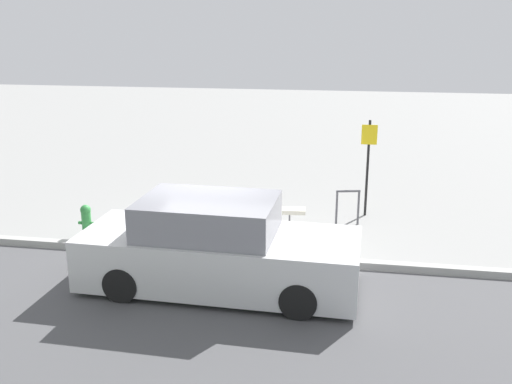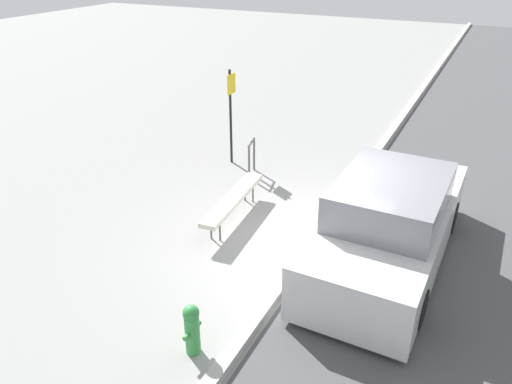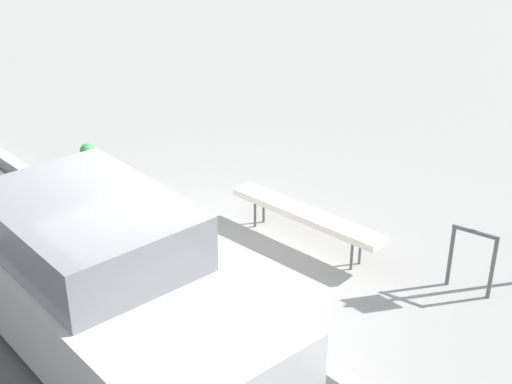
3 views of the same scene
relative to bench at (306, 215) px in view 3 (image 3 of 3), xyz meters
name	(u,v)px [view 3 (image 3 of 3)]	position (x,y,z in m)	size (l,w,h in m)	color
ground_plane	(179,278)	(-0.49, -1.73, -0.44)	(60.00, 60.00, 0.00)	gray
curb	(179,273)	(-0.49, -1.73, -0.38)	(60.00, 0.20, 0.13)	#A8A8A3
bench	(306,215)	(0.00, 0.00, 0.00)	(2.35, 0.52, 0.50)	#515156
bike_rack	(472,255)	(2.07, 0.64, 0.06)	(0.55, 0.17, 0.83)	#515156
fire_hydrant	(89,166)	(-3.37, -1.22, -0.04)	(0.36, 0.22, 0.77)	#338C3F
parked_car_near	(100,282)	(-0.09, -3.02, 0.26)	(4.78, 1.92, 1.60)	black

